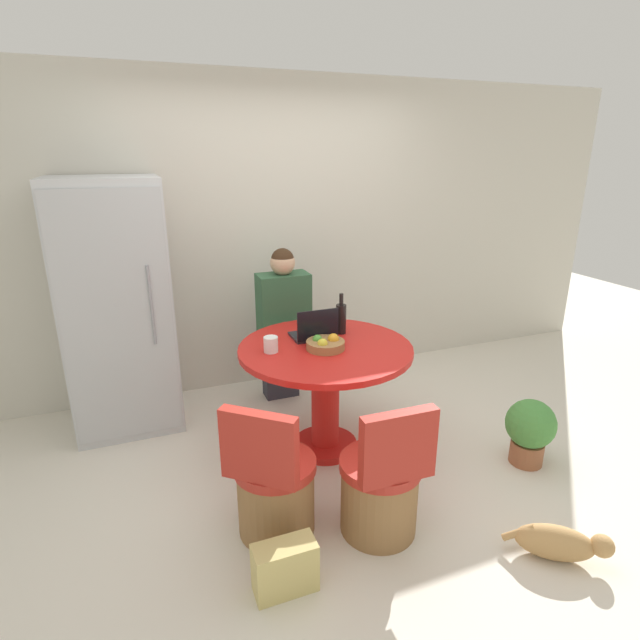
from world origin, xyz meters
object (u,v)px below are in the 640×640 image
at_px(chair_near_camera, 381,489).
at_px(fruit_bowl, 326,344).
at_px(refrigerator, 118,308).
at_px(handbag, 285,568).
at_px(dining_table, 325,374).
at_px(bottle, 341,318).
at_px(potted_plant, 530,429).
at_px(person_seated, 282,321).
at_px(chair_near_left_corner, 274,490).
at_px(laptop, 314,332).
at_px(cat, 559,543).

bearing_deg(chair_near_camera, fruit_bowl, -88.80).
height_order(refrigerator, handbag, refrigerator).
bearing_deg(dining_table, bottle, 44.59).
bearing_deg(potted_plant, bottle, 139.83).
xyz_separation_m(person_seated, fruit_bowl, (0.03, -0.85, 0.11)).
bearing_deg(dining_table, fruit_bowl, -111.94).
bearing_deg(bottle, person_seated, 111.95).
bearing_deg(chair_near_left_corner, handbag, 120.74).
relative_size(refrigerator, person_seated, 1.41).
height_order(laptop, handbag, laptop).
xyz_separation_m(fruit_bowl, potted_plant, (1.21, -0.61, -0.55)).
distance_m(fruit_bowl, potted_plant, 1.47).
height_order(dining_table, bottle, bottle).
xyz_separation_m(refrigerator, dining_table, (1.26, -0.91, -0.35)).
height_order(potted_plant, handbag, potted_plant).
relative_size(chair_near_camera, bottle, 2.82).
height_order(chair_near_left_corner, laptop, laptop).
xyz_separation_m(dining_table, chair_near_left_corner, (-0.56, -0.66, -0.30)).
bearing_deg(cat, dining_table, 155.47).
distance_m(person_seated, potted_plant, 1.97).
height_order(refrigerator, chair_near_left_corner, refrigerator).
distance_m(laptop, fruit_bowl, 0.21).
relative_size(bottle, handbag, 0.97).
xyz_separation_m(chair_near_left_corner, cat, (1.30, -0.72, -0.17)).
distance_m(laptop, handbag, 1.52).
relative_size(cat, potted_plant, 0.97).
bearing_deg(potted_plant, person_seated, 130.62).
bearing_deg(chair_near_left_corner, person_seated, -68.91).
bearing_deg(refrigerator, chair_near_camera, -55.08).
bearing_deg(laptop, fruit_bowl, 89.82).
relative_size(person_seated, handbag, 4.33).
height_order(fruit_bowl, handbag, fruit_bowl).
distance_m(person_seated, laptop, 0.65).
relative_size(refrigerator, fruit_bowl, 7.32).
bearing_deg(bottle, laptop, -171.78).
relative_size(chair_near_left_corner, bottle, 2.82).
xyz_separation_m(refrigerator, potted_plant, (2.46, -1.56, -0.66)).
height_order(chair_near_left_corner, potted_plant, chair_near_left_corner).
distance_m(dining_table, bottle, 0.42).
xyz_separation_m(person_seated, cat, (0.79, -2.18, -0.60)).
distance_m(dining_table, fruit_bowl, 0.24).
bearing_deg(handbag, laptop, 63.33).
bearing_deg(potted_plant, laptop, 146.13).
height_order(bottle, potted_plant, bottle).
relative_size(dining_table, person_seated, 0.89).
xyz_separation_m(refrigerator, chair_near_left_corner, (0.70, -1.56, -0.65)).
relative_size(laptop, potted_plant, 0.64).
xyz_separation_m(dining_table, bottle, (0.19, 0.19, 0.32)).
bearing_deg(person_seated, chair_near_camera, 90.92).
distance_m(dining_table, laptop, 0.30).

